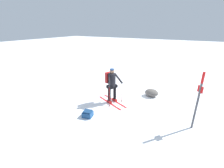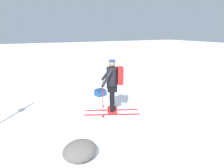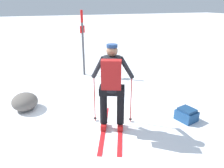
{
  "view_description": "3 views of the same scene",
  "coord_description": "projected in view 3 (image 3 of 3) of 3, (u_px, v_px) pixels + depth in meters",
  "views": [
    {
      "loc": [
        -3.17,
        6.78,
        3.7
      ],
      "look_at": [
        0.25,
        0.76,
        1.0
      ],
      "focal_mm": 24.0,
      "sensor_mm": 36.0,
      "label": 1
    },
    {
      "loc": [
        -2.06,
        -4.07,
        2.63
      ],
      "look_at": [
        0.25,
        0.76,
        1.0
      ],
      "focal_mm": 28.0,
      "sensor_mm": 36.0,
      "label": 2
    },
    {
      "loc": [
        3.99,
        -0.61,
        2.52
      ],
      "look_at": [
        0.25,
        0.76,
        1.0
      ],
      "focal_mm": 35.0,
      "sensor_mm": 36.0,
      "label": 3
    }
  ],
  "objects": [
    {
      "name": "trail_marker",
      "position": [
        83.0,
        38.0,
        7.52
      ],
      "size": [
        0.17,
        0.2,
        2.25
      ],
      "color": "#4C4C51",
      "rests_on": "ground_plane"
    },
    {
      "name": "dropped_backpack",
      "position": [
        187.0,
        115.0,
        4.89
      ],
      "size": [
        0.48,
        0.45,
        0.29
      ],
      "color": "navy",
      "rests_on": "ground_plane"
    },
    {
      "name": "skier",
      "position": [
        112.0,
        83.0,
        4.21
      ],
      "size": [
        1.85,
        1.12,
        1.78
      ],
      "color": "red",
      "rests_on": "ground_plane"
    },
    {
      "name": "ground_plane",
      "position": [
        74.0,
        129.0,
        4.59
      ],
      "size": [
        80.0,
        80.0,
        0.0
      ],
      "primitive_type": "plane",
      "color": "white"
    },
    {
      "name": "rock_boulder",
      "position": [
        25.0,
        102.0,
        5.38
      ],
      "size": [
        0.73,
        0.62,
        0.4
      ],
      "primitive_type": "ellipsoid",
      "color": "#5B5651",
      "rests_on": "ground_plane"
    }
  ]
}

